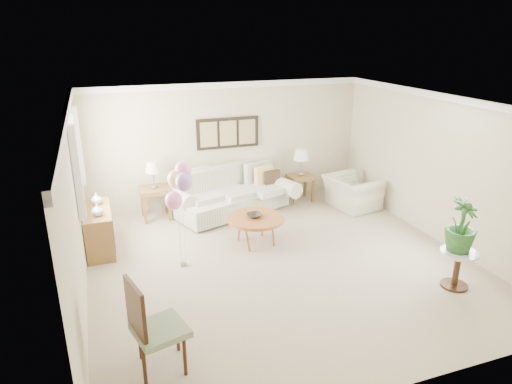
% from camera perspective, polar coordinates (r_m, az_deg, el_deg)
% --- Properties ---
extents(ground_plane, '(6.00, 6.00, 0.00)m').
position_cam_1_polar(ground_plane, '(7.59, 3.07, -8.75)').
color(ground_plane, '#B8A78C').
extents(room_shell, '(6.04, 6.04, 2.60)m').
position_cam_1_polar(room_shell, '(7.01, 2.19, 3.22)').
color(room_shell, beige).
rests_on(room_shell, ground).
extents(wall_art_triptych, '(1.35, 0.06, 0.65)m').
position_cam_1_polar(wall_art_triptych, '(9.70, -3.53, 7.38)').
color(wall_art_triptych, black).
rests_on(wall_art_triptych, ground).
extents(sofa, '(2.84, 1.66, 0.94)m').
position_cam_1_polar(sofa, '(9.46, -3.07, -0.37)').
color(sofa, beige).
rests_on(sofa, ground).
extents(end_table_left, '(0.60, 0.54, 0.65)m').
position_cam_1_polar(end_table_left, '(9.27, -12.52, -0.10)').
color(end_table_left, brown).
rests_on(end_table_left, ground).
extents(end_table_right, '(0.54, 0.49, 0.59)m').
position_cam_1_polar(end_table_right, '(10.10, 5.59, 1.60)').
color(end_table_right, brown).
rests_on(end_table_right, ground).
extents(lamp_left, '(0.31, 0.31, 0.54)m').
position_cam_1_polar(lamp_left, '(9.12, -12.76, 2.96)').
color(lamp_left, gray).
rests_on(lamp_left, end_table_left).
extents(lamp_right, '(0.33, 0.33, 0.59)m').
position_cam_1_polar(lamp_right, '(9.95, 5.69, 4.58)').
color(lamp_right, gray).
rests_on(lamp_right, end_table_right).
extents(coffee_table, '(1.00, 1.00, 0.50)m').
position_cam_1_polar(coffee_table, '(8.01, -0.01, -3.43)').
color(coffee_table, '#9F6029').
rests_on(coffee_table, ground).
extents(decor_bowl, '(0.29, 0.29, 0.07)m').
position_cam_1_polar(decor_bowl, '(7.98, -0.21, -2.96)').
color(decor_bowl, black).
rests_on(decor_bowl, coffee_table).
extents(armchair, '(1.06, 1.17, 0.68)m').
position_cam_1_polar(armchair, '(9.91, 11.90, -0.05)').
color(armchair, beige).
rests_on(armchair, ground).
extents(side_table, '(0.53, 0.53, 0.58)m').
position_cam_1_polar(side_table, '(7.33, 23.95, -7.81)').
color(side_table, silver).
rests_on(side_table, ground).
extents(potted_plant, '(0.59, 0.59, 0.81)m').
position_cam_1_polar(potted_plant, '(7.13, 24.33, -3.80)').
color(potted_plant, '#1C451E').
rests_on(potted_plant, side_table).
extents(accent_chair, '(0.66, 0.66, 1.11)m').
position_cam_1_polar(accent_chair, '(5.29, -12.86, -15.87)').
color(accent_chair, gray).
rests_on(accent_chair, ground).
extents(credenza, '(0.46, 1.20, 0.74)m').
position_cam_1_polar(credenza, '(8.30, -19.05, -4.44)').
color(credenza, brown).
rests_on(credenza, ground).
extents(vase_white, '(0.22, 0.22, 0.20)m').
position_cam_1_polar(vase_white, '(7.85, -19.22, -2.13)').
color(vase_white, silver).
rests_on(vase_white, credenza).
extents(vase_sage, '(0.24, 0.24, 0.20)m').
position_cam_1_polar(vase_sage, '(8.37, -19.31, -0.79)').
color(vase_sage, '#ADB7A8').
rests_on(vase_sage, credenza).
extents(balloon_cluster, '(0.46, 0.45, 1.73)m').
position_cam_1_polar(balloon_cluster, '(7.03, -9.61, 1.04)').
color(balloon_cluster, gray).
rests_on(balloon_cluster, ground).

